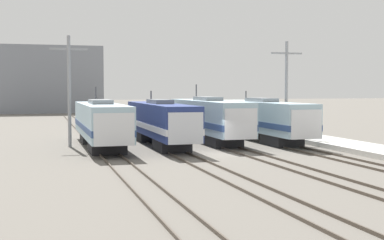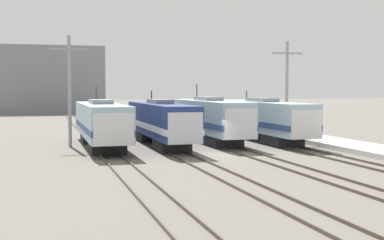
% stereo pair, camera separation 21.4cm
% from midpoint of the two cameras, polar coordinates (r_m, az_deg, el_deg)
% --- Properties ---
extents(ground_plane, '(400.00, 400.00, 0.00)m').
position_cam_midpoint_polar(ground_plane, '(39.82, 2.51, -3.69)').
color(ground_plane, '#666059').
extents(rail_pair_far_left, '(1.50, 120.00, 0.15)m').
position_cam_midpoint_polar(rail_pair_far_left, '(38.15, -8.34, -3.92)').
color(rail_pair_far_left, '#4C4238').
rests_on(rail_pair_far_left, ground_plane).
extents(rail_pair_center_left, '(1.51, 120.00, 0.15)m').
position_cam_midpoint_polar(rail_pair_center_left, '(39.10, -1.00, -3.71)').
color(rail_pair_center_left, '#4C4238').
rests_on(rail_pair_center_left, ground_plane).
extents(rail_pair_center_right, '(1.51, 120.00, 0.15)m').
position_cam_midpoint_polar(rail_pair_center_right, '(40.66, 5.88, -3.45)').
color(rail_pair_center_right, '#4C4238').
rests_on(rail_pair_center_right, ground_plane).
extents(rail_pair_far_right, '(1.50, 120.00, 0.15)m').
position_cam_midpoint_polar(rail_pair_far_right, '(42.76, 12.17, -3.18)').
color(rail_pair_far_right, '#4C4238').
rests_on(rail_pair_far_right, ground_plane).
extents(locomotive_far_left, '(3.10, 16.82, 5.07)m').
position_cam_midpoint_polar(locomotive_far_left, '(44.73, -9.49, -0.31)').
color(locomotive_far_left, '#232326').
rests_on(locomotive_far_left, ground_plane).
extents(locomotive_center_left, '(2.83, 16.90, 4.70)m').
position_cam_midpoint_polar(locomotive_center_left, '(45.48, -3.17, -0.22)').
color(locomotive_center_left, black).
rests_on(locomotive_center_left, ground_plane).
extents(locomotive_center_right, '(2.96, 17.01, 5.31)m').
position_cam_midpoint_polar(locomotive_center_right, '(48.86, 2.04, 0.13)').
color(locomotive_center_right, '#232326').
rests_on(locomotive_center_right, ground_plane).
extents(locomotive_far_right, '(2.90, 17.68, 4.67)m').
position_cam_midpoint_polar(locomotive_far_right, '(49.99, 7.79, 0.11)').
color(locomotive_far_right, '#232326').
rests_on(locomotive_far_right, ground_plane).
extents(catenary_tower_left, '(3.11, 0.28, 9.32)m').
position_cam_midpoint_polar(catenary_tower_left, '(46.00, -12.81, 3.42)').
color(catenary_tower_left, gray).
rests_on(catenary_tower_left, ground_plane).
extents(catenary_tower_right, '(3.11, 0.28, 9.32)m').
position_cam_midpoint_polar(catenary_tower_right, '(51.07, 10.21, 3.43)').
color(catenary_tower_right, gray).
rests_on(catenary_tower_right, ground_plane).
extents(platform, '(4.00, 120.00, 0.41)m').
position_cam_midpoint_polar(platform, '(44.97, 17.15, -2.77)').
color(platform, beige).
rests_on(platform, ground_plane).
extents(depot_building, '(21.22, 10.91, 13.48)m').
position_cam_midpoint_polar(depot_building, '(114.05, -14.79, 4.18)').
color(depot_building, gray).
rests_on(depot_building, ground_plane).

